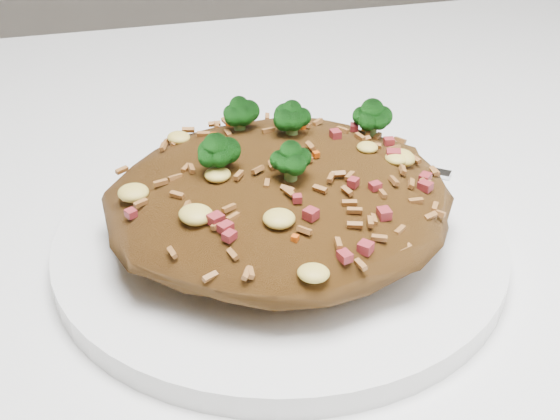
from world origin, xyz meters
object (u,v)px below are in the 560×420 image
(plate, at_px, (280,242))
(fried_rice, at_px, (280,186))
(dining_table, at_px, (94,396))
(fork, at_px, (341,154))

(plate, relative_size, fried_rice, 1.33)
(dining_table, height_order, fried_rice, fried_rice)
(fork, bearing_deg, plate, -91.39)
(fried_rice, height_order, fork, fried_rice)
(dining_table, height_order, fork, fork)
(dining_table, bearing_deg, fork, 22.34)
(dining_table, distance_m, fried_rice, 0.18)
(dining_table, relative_size, fried_rice, 6.27)
(plate, relative_size, fork, 1.85)
(dining_table, xyz_separation_m, plate, (0.12, -0.00, 0.10))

